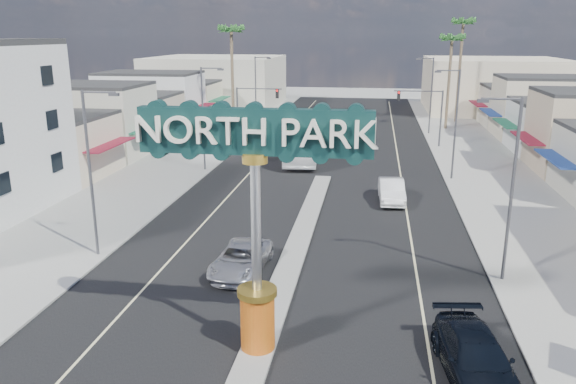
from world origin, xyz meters
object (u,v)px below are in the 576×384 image
(streetlight_r_far, at_px, (430,92))
(suv_right, at_px, (476,358))
(traffic_signal_right, at_px, (424,107))
(palm_right_mid, at_px, (452,43))
(streetlight_r_near, at_px, (509,181))
(palm_right_far, at_px, (463,28))
(car_parked_right, at_px, (392,191))
(streetlight_l_near, at_px, (92,166))
(gateway_sign, at_px, (256,204))
(streetlight_r_mid, at_px, (454,119))
(traffic_signal_left, at_px, (253,104))
(city_bus, at_px, (302,141))
(palm_left_far, at_px, (231,35))
(streetlight_l_mid, at_px, (205,114))
(streetlight_l_far, at_px, (257,89))
(suv_left, at_px, (241,259))

(streetlight_r_far, relative_size, suv_right, 1.62)
(traffic_signal_right, distance_m, palm_right_mid, 14.10)
(streetlight_r_near, bearing_deg, palm_right_mid, 86.81)
(palm_right_far, relative_size, car_parked_right, 2.86)
(streetlight_l_near, xyz_separation_m, suv_right, (18.35, -8.59, -4.26))
(streetlight_l_near, bearing_deg, suv_right, -25.10)
(gateway_sign, bearing_deg, streetlight_r_mid, 69.58)
(traffic_signal_left, bearing_deg, gateway_sign, -77.67)
(city_bus, bearing_deg, palm_left_far, 121.54)
(streetlight_l_mid, bearing_deg, traffic_signal_right, 35.50)
(palm_left_far, xyz_separation_m, suv_right, (20.92, -48.59, -10.69))
(streetlight_r_mid, height_order, suv_right, streetlight_r_mid)
(gateway_sign, relative_size, streetlight_l_far, 1.02)
(traffic_signal_right, relative_size, palm_left_far, 0.46)
(gateway_sign, distance_m, palm_left_far, 50.06)
(palm_right_mid, height_order, suv_right, palm_right_mid)
(streetlight_l_near, bearing_deg, streetlight_r_near, 0.00)
(palm_left_far, distance_m, city_bus, 19.70)
(suv_right, bearing_deg, traffic_signal_left, 104.36)
(streetlight_r_near, distance_m, palm_right_mid, 46.40)
(traffic_signal_left, distance_m, car_parked_right, 25.94)
(streetlight_r_mid, bearing_deg, car_parked_right, -124.76)
(palm_right_far, bearing_deg, streetlight_l_far, -158.54)
(gateway_sign, bearing_deg, palm_left_far, 105.15)
(traffic_signal_left, xyz_separation_m, city_bus, (6.41, -7.71, -2.54))
(gateway_sign, height_order, streetlight_l_far, gateway_sign)
(streetlight_r_near, relative_size, palm_right_mid, 0.74)
(traffic_signal_right, distance_m, streetlight_r_far, 8.14)
(palm_left_far, xyz_separation_m, car_parked_right, (18.50, -27.11, -10.69))
(streetlight_l_far, distance_m, city_bus, 17.80)
(gateway_sign, relative_size, palm_right_far, 0.65)
(palm_right_mid, height_order, palm_right_far, palm_right_far)
(streetlight_r_near, xyz_separation_m, city_bus, (-13.21, 26.28, -3.33))
(streetlight_r_mid, bearing_deg, traffic_signal_right, 95.10)
(palm_right_mid, relative_size, suv_right, 2.18)
(gateway_sign, relative_size, suv_left, 1.79)
(palm_left_far, bearing_deg, streetlight_l_near, -86.33)
(city_bus, bearing_deg, palm_right_far, 50.18)
(traffic_signal_left, relative_size, palm_left_far, 0.46)
(city_bus, bearing_deg, palm_right_mid, 46.17)
(streetlight_r_mid, bearing_deg, streetlight_l_mid, 180.00)
(streetlight_l_far, height_order, suv_left, streetlight_l_far)
(streetlight_r_mid, height_order, suv_left, streetlight_r_mid)
(streetlight_l_near, relative_size, palm_right_mid, 0.74)
(gateway_sign, bearing_deg, car_parked_right, 75.27)
(streetlight_l_mid, bearing_deg, gateway_sign, -69.58)
(streetlight_r_mid, height_order, streetlight_r_far, same)
(streetlight_l_near, xyz_separation_m, palm_left_far, (-2.57, 40.00, 6.43))
(streetlight_l_mid, relative_size, palm_left_far, 0.69)
(palm_left_far, xyz_separation_m, palm_right_mid, (26.00, 6.00, -0.90))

